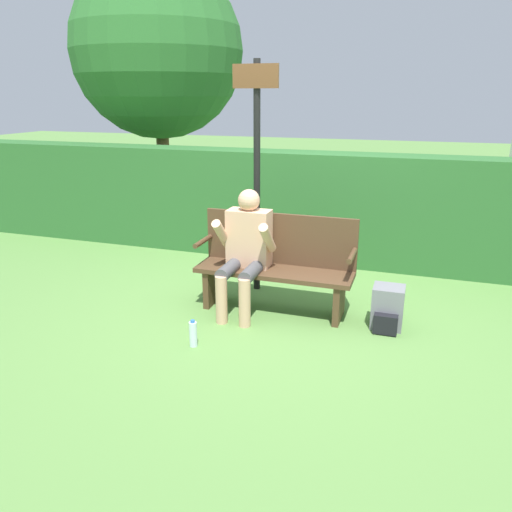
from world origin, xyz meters
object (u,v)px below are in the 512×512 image
person_seated (246,247)px  tree (158,52)px  park_bench (276,264)px  signpost (257,164)px  backpack (387,309)px  water_bottle (193,334)px

person_seated → tree: (-2.72, 3.43, 2.05)m
park_bench → signpost: 1.07m
backpack → water_bottle: (-1.54, -0.89, -0.07)m
park_bench → backpack: size_ratio=3.90×
park_bench → signpost: size_ratio=0.64×
person_seated → signpost: bearing=97.6°
park_bench → tree: tree is taller
park_bench → backpack: 1.14m
water_bottle → person_seated: bearing=78.8°
water_bottle → signpost: size_ratio=0.10×
backpack → park_bench: bearing=174.6°
backpack → signpost: (-1.44, 0.54, 1.19)m
person_seated → water_bottle: bearing=-101.2°
park_bench → backpack: bearing=-5.4°
signpost → tree: (-2.64, 2.86, 1.33)m
person_seated → water_bottle: 1.04m
backpack → tree: 5.88m
water_bottle → backpack: bearing=30.1°
signpost → tree: tree is taller
park_bench → tree: 4.98m
park_bench → water_bottle: size_ratio=6.35×
park_bench → person_seated: size_ratio=1.29×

